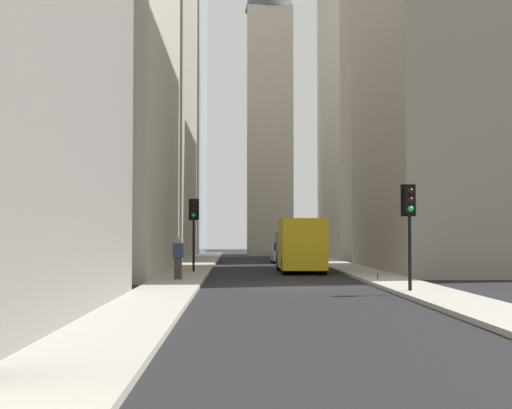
# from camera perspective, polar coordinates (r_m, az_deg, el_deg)

# --- Properties ---
(ground_plane) EXTENTS (135.00, 135.00, 0.00)m
(ground_plane) POSITION_cam_1_polar(r_m,az_deg,el_deg) (28.71, 2.48, -6.44)
(ground_plane) COLOR black
(sidewalk_right) EXTENTS (90.00, 2.20, 0.14)m
(sidewalk_right) POSITION_cam_1_polar(r_m,az_deg,el_deg) (28.74, -6.56, -6.28)
(sidewalk_right) COLOR #A8A399
(sidewalk_right) RESTS_ON ground_plane
(sidewalk_left) EXTENTS (90.00, 2.20, 0.14)m
(sidewalk_left) POSITION_cam_1_polar(r_m,az_deg,el_deg) (29.36, 11.33, -6.17)
(sidewalk_left) COLOR #A8A399
(sidewalk_left) RESTS_ON ground_plane
(building_left_far) EXTENTS (14.86, 10.00, 25.78)m
(building_left_far) POSITION_cam_1_polar(r_m,az_deg,el_deg) (62.40, 10.22, 7.71)
(building_left_far) COLOR beige
(building_left_far) RESTS_ON ground_plane
(building_left_midfar) EXTENTS (15.46, 10.00, 27.21)m
(building_left_midfar) POSITION_cam_1_polar(r_m,az_deg,el_deg) (43.31, 15.87, 13.23)
(building_left_midfar) COLOR gray
(building_left_midfar) RESTS_ON ground_plane
(building_right_far) EXTENTS (17.86, 10.00, 25.64)m
(building_right_far) POSITION_cam_1_polar(r_m,az_deg,el_deg) (58.24, -10.12, 8.36)
(building_right_far) COLOR #A8A091
(building_right_far) RESTS_ON ground_plane
(church_spire) EXTENTS (4.82, 4.82, 34.37)m
(church_spire) POSITION_cam_1_polar(r_m,az_deg,el_deg) (72.31, 1.06, 10.33)
(church_spire) COLOR beige
(church_spire) RESTS_ON ground_plane
(delivery_truck) EXTENTS (6.46, 2.25, 2.84)m
(delivery_truck) POSITION_cam_1_polar(r_m,az_deg,el_deg) (38.91, 3.48, -3.20)
(delivery_truck) COLOR yellow
(delivery_truck) RESTS_ON ground_plane
(sedan_silver) EXTENTS (4.30, 1.78, 1.42)m
(sedan_silver) POSITION_cam_1_polar(r_m,az_deg,el_deg) (51.50, 2.25, -3.87)
(sedan_silver) COLOR #B7BABF
(sedan_silver) RESTS_ON ground_plane
(traffic_light_foreground) EXTENTS (0.43, 0.52, 3.62)m
(traffic_light_foreground) POSITION_cam_1_polar(r_m,az_deg,el_deg) (25.15, 11.99, -0.61)
(traffic_light_foreground) COLOR black
(traffic_light_foreground) RESTS_ON sidewalk_left
(traffic_light_midblock) EXTENTS (0.43, 0.52, 3.72)m
(traffic_light_midblock) POSITION_cam_1_polar(r_m,az_deg,el_deg) (37.10, -4.93, -1.07)
(traffic_light_midblock) COLOR black
(traffic_light_midblock) RESTS_ON sidewalk_right
(pedestrian) EXTENTS (0.26, 0.44, 1.79)m
(pedestrian) POSITION_cam_1_polar(r_m,az_deg,el_deg) (30.88, -6.15, -4.06)
(pedestrian) COLOR #473D33
(pedestrian) RESTS_ON sidewalk_right
(discarded_bottle) EXTENTS (0.07, 0.07, 0.27)m
(discarded_bottle) POSITION_cam_1_polar(r_m,az_deg,el_deg) (31.18, 9.57, -5.63)
(discarded_bottle) COLOR #236033
(discarded_bottle) RESTS_ON sidewalk_left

